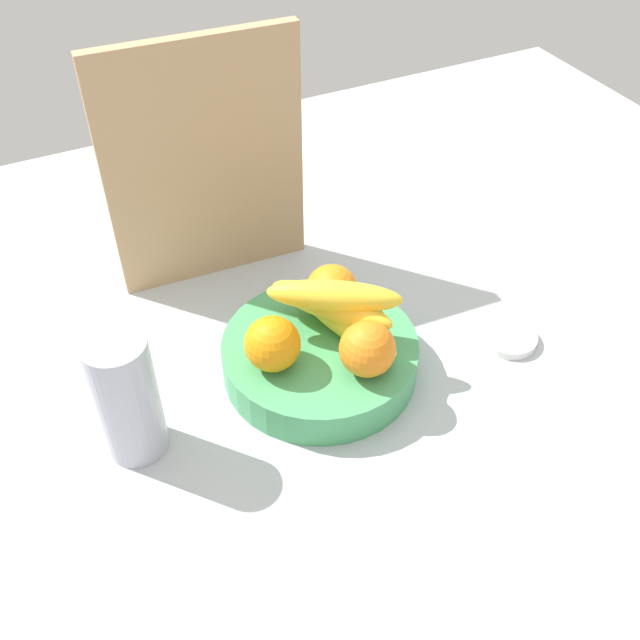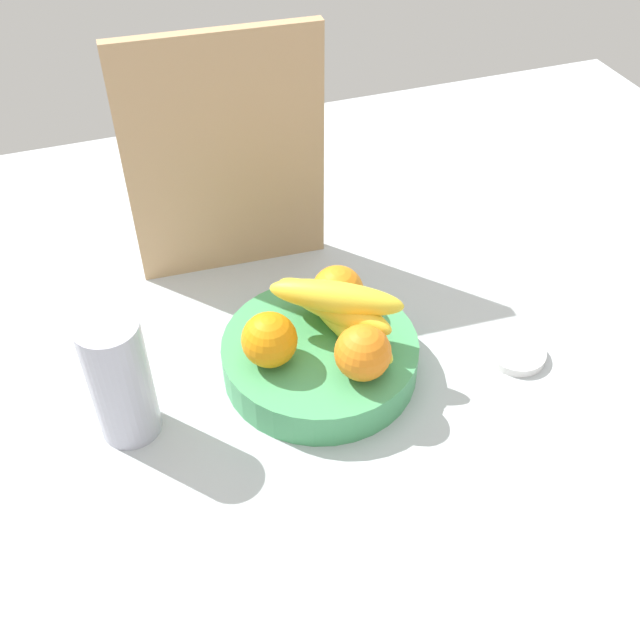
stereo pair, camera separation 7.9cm
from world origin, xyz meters
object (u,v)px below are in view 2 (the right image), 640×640
(thermos_tumbler, at_px, (120,380))
(jar_lid, at_px, (517,354))
(banana_bunch, at_px, (339,309))
(orange_front_right, at_px, (363,353))
(fruit_bowl, at_px, (320,357))
(orange_center, at_px, (337,292))
(orange_front_left, at_px, (269,340))
(cutting_board, at_px, (226,159))

(thermos_tumbler, relative_size, jar_lid, 2.22)
(banana_bunch, xyz_separation_m, jar_lid, (0.23, -0.07, -0.09))
(orange_front_right, relative_size, banana_bunch, 0.38)
(fruit_bowl, height_order, orange_center, orange_center)
(orange_front_left, relative_size, orange_center, 1.00)
(orange_center, height_order, thermos_tumbler, thermos_tumbler)
(orange_front_right, distance_m, cutting_board, 0.35)
(cutting_board, bearing_deg, fruit_bowl, -76.69)
(orange_front_left, bearing_deg, banana_bunch, 10.06)
(fruit_bowl, xyz_separation_m, jar_lid, (0.26, -0.06, -0.02))
(thermos_tumbler, height_order, jar_lid, thermos_tumbler)
(orange_front_right, distance_m, thermos_tumbler, 0.29)
(fruit_bowl, height_order, banana_bunch, banana_bunch)
(banana_bunch, bearing_deg, thermos_tumbler, -174.98)
(orange_front_right, bearing_deg, fruit_bowl, 115.40)
(cutting_board, bearing_deg, jar_lid, -43.90)
(orange_center, relative_size, cutting_board, 0.19)
(cutting_board, distance_m, jar_lid, 0.48)
(orange_center, distance_m, cutting_board, 0.25)
(orange_front_right, height_order, banana_bunch, banana_bunch)
(orange_front_left, height_order, banana_bunch, banana_bunch)
(fruit_bowl, height_order, jar_lid, fruit_bowl)
(fruit_bowl, distance_m, orange_center, 0.09)
(fruit_bowl, xyz_separation_m, cutting_board, (-0.05, 0.26, 0.15))
(fruit_bowl, bearing_deg, thermos_tumbler, -176.51)
(orange_center, bearing_deg, orange_front_right, -95.02)
(orange_front_left, distance_m, cutting_board, 0.29)
(orange_front_left, bearing_deg, jar_lid, -9.76)
(orange_center, distance_m, banana_bunch, 0.04)
(jar_lid, bearing_deg, orange_center, 152.26)
(orange_front_left, distance_m, jar_lid, 0.34)
(fruit_bowl, distance_m, thermos_tumbler, 0.26)
(banana_bunch, relative_size, jar_lid, 2.38)
(orange_front_left, distance_m, thermos_tumbler, 0.18)
(jar_lid, bearing_deg, orange_front_right, -179.49)
(orange_center, bearing_deg, orange_front_left, -152.23)
(orange_center, xyz_separation_m, banana_bunch, (-0.01, -0.04, 0.01))
(cutting_board, bearing_deg, orange_center, -64.29)
(fruit_bowl, height_order, orange_front_left, orange_front_left)
(orange_front_left, distance_m, orange_center, 0.12)
(orange_front_right, height_order, thermos_tumbler, thermos_tumbler)
(banana_bunch, height_order, thermos_tumbler, thermos_tumbler)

